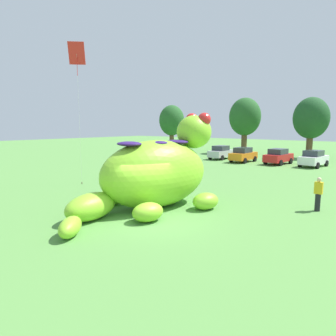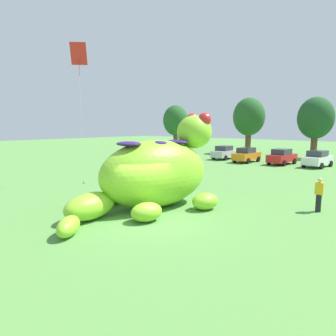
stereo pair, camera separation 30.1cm
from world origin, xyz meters
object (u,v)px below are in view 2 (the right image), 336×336
(giant_inflatable_creature, at_px, (156,173))
(car_white, at_px, (318,159))
(car_orange, at_px, (246,155))
(spectator_near_inflatable, at_px, (319,195))
(spectator_mid_field, at_px, (133,167))
(tethered_flying_kite, at_px, (79,56))
(car_red, at_px, (282,157))
(spectator_by_cars, at_px, (172,168))
(car_silver, at_px, (224,152))

(giant_inflatable_creature, relative_size, car_white, 2.34)
(car_orange, height_order, spectator_near_inflatable, car_orange)
(car_white, xyz_separation_m, spectator_near_inflatable, (4.44, -17.44, -0.01))
(spectator_mid_field, height_order, tethered_flying_kite, tethered_flying_kite)
(spectator_mid_field, bearing_deg, giant_inflatable_creature, -35.68)
(spectator_mid_field, bearing_deg, car_red, 69.18)
(spectator_mid_field, bearing_deg, car_white, 59.48)
(car_red, bearing_deg, spectator_by_cars, -104.56)
(giant_inflatable_creature, relative_size, car_orange, 2.41)
(spectator_near_inflatable, relative_size, spectator_by_cars, 1.00)
(giant_inflatable_creature, relative_size, tethered_flying_kite, 1.01)
(giant_inflatable_creature, distance_m, car_white, 22.13)
(car_orange, xyz_separation_m, car_white, (7.44, 0.87, 0.00))
(spectator_mid_field, bearing_deg, car_silver, 94.07)
(giant_inflatable_creature, height_order, car_white, giant_inflatable_creature)
(spectator_near_inflatable, height_order, tethered_flying_kite, tethered_flying_kite)
(car_red, bearing_deg, car_orange, -170.63)
(spectator_by_cars, bearing_deg, tethered_flying_kite, -118.59)
(car_white, bearing_deg, tethered_flying_kite, -117.13)
(car_white, height_order, spectator_near_inflatable, car_white)
(spectator_near_inflatable, height_order, spectator_mid_field, same)
(spectator_near_inflatable, height_order, spectator_by_cars, same)
(car_orange, height_order, car_red, same)
(car_orange, xyz_separation_m, car_red, (3.88, 0.64, 0.00))
(spectator_mid_field, bearing_deg, spectator_near_inflatable, -3.24)
(car_orange, distance_m, car_white, 7.49)
(car_white, relative_size, tethered_flying_kite, 0.43)
(car_red, height_order, spectator_near_inflatable, car_red)
(car_white, bearing_deg, spectator_near_inflatable, -75.71)
(giant_inflatable_creature, bearing_deg, spectator_mid_field, 144.32)
(car_orange, bearing_deg, spectator_mid_field, -98.52)
(spectator_mid_field, bearing_deg, tethered_flying_kite, -101.60)
(car_silver, relative_size, car_red, 0.97)
(car_silver, relative_size, spectator_mid_field, 2.40)
(spectator_by_cars, bearing_deg, giant_inflatable_creature, -55.88)
(giant_inflatable_creature, distance_m, spectator_near_inflatable, 8.23)
(giant_inflatable_creature, relative_size, spectator_by_cars, 5.84)
(car_silver, height_order, tethered_flying_kite, tethered_flying_kite)
(car_red, height_order, spectator_mid_field, car_red)
(car_orange, height_order, spectator_by_cars, car_orange)
(giant_inflatable_creature, bearing_deg, tethered_flying_kite, 171.94)
(car_silver, xyz_separation_m, tethered_flying_kite, (0.35, -21.08, 8.17))
(car_silver, bearing_deg, car_red, -3.87)
(spectator_near_inflatable, relative_size, spectator_mid_field, 1.00)
(spectator_mid_field, height_order, spectator_by_cars, same)
(spectator_near_inflatable, xyz_separation_m, spectator_by_cars, (-11.76, 2.78, 0.00))
(car_red, distance_m, tethered_flying_kite, 23.25)
(car_silver, xyz_separation_m, spectator_by_cars, (3.69, -14.94, -0.01))
(car_orange, relative_size, spectator_near_inflatable, 2.43)
(giant_inflatable_creature, distance_m, spectator_by_cars, 8.89)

